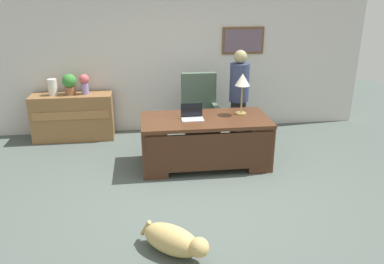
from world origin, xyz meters
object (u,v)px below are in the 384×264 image
object	(u,v)px
vase_with_flowers	(84,83)
potted_plant	(69,83)
credenza	(73,117)
armchair	(200,113)
laptop	(192,115)
desk_lamp	(242,82)
vase_empty	(53,87)
dog_lying	(174,240)
person_standing	(239,98)
desk	(205,140)

from	to	relation	value
vase_with_flowers	potted_plant	xyz separation A→B (m)	(-0.25, 0.00, -0.00)
credenza	armchair	xyz separation A→B (m)	(2.21, -0.46, 0.11)
laptop	potted_plant	distance (m)	2.41
desk_lamp	potted_plant	bearing A→B (deg)	155.15
vase_empty	potted_plant	bearing A→B (deg)	0.00
dog_lying	vase_with_flowers	size ratio (longest dim) A/B	2.04
armchair	vase_with_flowers	distance (m)	2.07
desk_lamp	laptop	bearing A→B (deg)	-170.10
dog_lying	desk_lamp	bearing A→B (deg)	61.05
vase_with_flowers	laptop	bearing A→B (deg)	-39.36
armchair	person_standing	size ratio (longest dim) A/B	0.74
vase_with_flowers	vase_empty	size ratio (longest dim) A/B	1.25
armchair	person_standing	bearing A→B (deg)	-17.43
armchair	person_standing	distance (m)	0.73
credenza	potted_plant	bearing A→B (deg)	154.28
armchair	laptop	distance (m)	1.01
laptop	vase_empty	bearing A→B (deg)	148.07
desk	desk_lamp	xyz separation A→B (m)	(0.58, 0.16, 0.83)
desk_lamp	vase_with_flowers	world-z (taller)	desk_lamp
laptop	vase_with_flowers	xyz separation A→B (m)	(-1.70, 1.40, 0.21)
laptop	vase_empty	distance (m)	2.65
vase_empty	credenza	bearing A→B (deg)	-0.26
desk	desk_lamp	world-z (taller)	desk_lamp
armchair	vase_empty	size ratio (longest dim) A/B	4.29
person_standing	vase_empty	world-z (taller)	person_standing
person_standing	laptop	world-z (taller)	person_standing
dog_lying	desk_lamp	world-z (taller)	desk_lamp
dog_lying	potted_plant	size ratio (longest dim) A/B	1.97
desk	dog_lying	distance (m)	2.17
desk	credenza	size ratio (longest dim) A/B	1.36
desk	armchair	xyz separation A→B (m)	(0.06, 0.96, 0.11)
vase_empty	potted_plant	size ratio (longest dim) A/B	0.78
credenza	person_standing	bearing A→B (deg)	-12.97
desk_lamp	vase_empty	bearing A→B (deg)	157.27
dog_lying	vase_empty	world-z (taller)	vase_empty
desk_lamp	credenza	bearing A→B (deg)	155.15
credenza	desk	bearing A→B (deg)	-33.42
desk	vase_with_flowers	distance (m)	2.45
armchair	laptop	bearing A→B (deg)	-105.21
person_standing	desk_lamp	bearing A→B (deg)	-100.33
dog_lying	vase_with_flowers	xyz separation A→B (m)	(-1.25, 3.48, 0.86)
dog_lying	desk	bearing A→B (deg)	72.49
laptop	armchair	bearing A→B (deg)	74.79
vase_empty	potted_plant	distance (m)	0.29
vase_empty	laptop	bearing A→B (deg)	-31.93
armchair	vase_empty	distance (m)	2.58
desk_lamp	vase_empty	xyz separation A→B (m)	(-3.01, 1.26, -0.29)
desk	credenza	world-z (taller)	credenza
vase_empty	potted_plant	world-z (taller)	potted_plant
desk_lamp	potted_plant	xyz separation A→B (m)	(-2.73, 1.26, -0.23)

